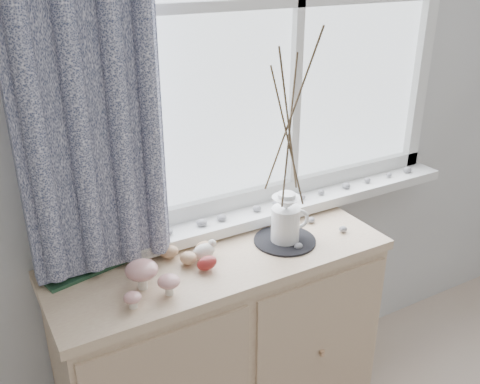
{
  "coord_description": "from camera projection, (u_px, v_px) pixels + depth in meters",
  "views": [
    {
      "loc": [
        -0.89,
        0.33,
        1.82
      ],
      "look_at": [
        -0.1,
        1.7,
        1.1
      ],
      "focal_mm": 40.0,
      "sensor_mm": 36.0,
      "label": 1
    }
  ],
  "objects": [
    {
      "name": "songbird_figurine",
      "position": [
        204.0,
        251.0,
        1.83
      ],
      "size": [
        0.12,
        0.07,
        0.06
      ],
      "primitive_type": null,
      "rotation": [
        0.0,
        0.0,
        0.13
      ],
      "color": "white",
      "rests_on": "sideboard"
    },
    {
      "name": "sideboard",
      "position": [
        223.0,
        352.0,
        2.03
      ],
      "size": [
        1.2,
        0.45,
        0.85
      ],
      "color": "beige",
      "rests_on": "ground"
    },
    {
      "name": "sideboard_pebbles",
      "position": [
        297.0,
        230.0,
        2.01
      ],
      "size": [
        0.33,
        0.23,
        0.02
      ],
      "color": "#949496",
      "rests_on": "sideboard"
    },
    {
      "name": "botanical_book",
      "position": [
        88.0,
        241.0,
        1.7
      ],
      "size": [
        0.38,
        0.21,
        0.25
      ],
      "primitive_type": null,
      "rotation": [
        0.0,
        0.0,
        0.22
      ],
      "color": "#20432B",
      "rests_on": "sideboard"
    },
    {
      "name": "toadstool_cluster",
      "position": [
        147.0,
        276.0,
        1.64
      ],
      "size": [
        0.18,
        0.16,
        0.1
      ],
      "color": "white",
      "rests_on": "sideboard"
    },
    {
      "name": "twig_pitcher",
      "position": [
        289.0,
        123.0,
        1.76
      ],
      "size": [
        0.36,
        0.36,
        0.78
      ],
      "rotation": [
        0.0,
        0.0,
        -0.39
      ],
      "color": "white",
      "rests_on": "crocheted_doily"
    },
    {
      "name": "wooden_eggs",
      "position": [
        192.0,
        255.0,
        1.81
      ],
      "size": [
        0.17,
        0.17,
        0.07
      ],
      "color": "tan",
      "rests_on": "sideboard"
    },
    {
      "name": "crocheted_doily",
      "position": [
        285.0,
        240.0,
        1.95
      ],
      "size": [
        0.23,
        0.23,
        0.01
      ],
      "primitive_type": "cylinder",
      "color": "black",
      "rests_on": "sideboard"
    }
  ]
}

